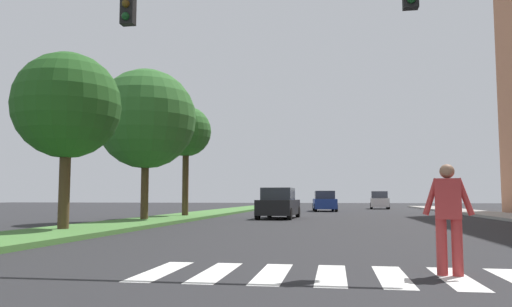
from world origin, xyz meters
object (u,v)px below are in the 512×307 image
Objects in this scene: traffic_light_gantry at (130,38)px; sedan_distant at (325,202)px; sedan_midblock at (279,204)px; sedan_far_horizon at (380,201)px; tree_mid at (67,106)px; tree_far at (146,119)px; pedestrian_performer at (448,214)px; tree_distant at (186,132)px.

traffic_light_gantry reaches higher than sedan_distant.
sedan_far_horizon reaches higher than sedan_midblock.
sedan_distant is at bearing 84.38° from traffic_light_gantry.
tree_mid is 7.35m from tree_far.
tree_far is 18.49m from pedestrian_performer.
traffic_light_gantry reaches higher than sedan_far_horizon.
tree_distant is at bearing -178.24° from sedan_midblock.
tree_far is 14.08m from traffic_light_gantry.
sedan_midblock is (1.00, 18.19, -3.63)m from traffic_light_gantry.
tree_distant reaches higher than pedestrian_performer.
tree_distant is 0.61× the size of traffic_light_gantry.
tree_mid is 13.21m from pedestrian_performer.
tree_distant is at bearing 83.85° from tree_far.
pedestrian_performer is at bearing -53.91° from tree_far.
sedan_midblock is 14.68m from sedan_distant.
sedan_midblock is at bearing -98.70° from sedan_distant.
tree_mid is 0.57× the size of traffic_light_gantry.
sedan_distant is at bearing 81.30° from sedan_midblock.
traffic_light_gantry is at bearing -51.21° from tree_mid.
pedestrian_performer is at bearing -13.42° from traffic_light_gantry.
tree_distant is 22.25m from pedestrian_performer.
tree_distant is (0.41, 12.14, 0.67)m from tree_mid.
traffic_light_gantry reaches higher than pedestrian_performer.
traffic_light_gantry is at bearing -101.44° from sedan_far_horizon.
sedan_distant is (7.54, 14.67, -4.11)m from tree_distant.
sedan_far_horizon is at bearing 86.45° from pedestrian_performer.
pedestrian_performer is at bearing -93.55° from sedan_far_horizon.
traffic_light_gantry is at bearing -95.62° from sedan_distant.
tree_distant is (0.52, 4.82, -0.03)m from tree_far.
sedan_distant is at bearing 67.53° from tree_far.
tree_mid is 1.26× the size of sedan_distant.
tree_far reaches higher than tree_mid.
tree_mid is at bearing -89.14° from tree_far.
tree_far reaches higher than sedan_midblock.
tree_mid is 0.82× the size of tree_far.
tree_far reaches higher than traffic_light_gantry.
traffic_light_gantry is 6.07× the size of pedestrian_performer.
pedestrian_performer is at bearing -62.47° from tree_distant.
pedestrian_performer is 0.36× the size of sedan_distant.
tree_distant is 27.39m from sedan_far_horizon.
sedan_far_horizon reaches higher than pedestrian_performer.
traffic_light_gantry is at bearing -69.87° from tree_far.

